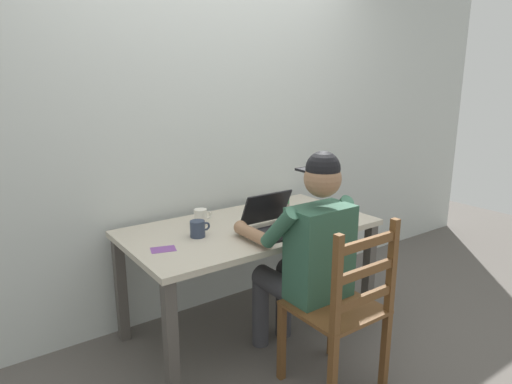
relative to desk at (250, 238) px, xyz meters
name	(u,v)px	position (x,y,z in m)	size (l,w,h in m)	color
ground_plane	(250,328)	(0.00, 0.00, -0.63)	(8.00, 8.00, 0.00)	#56514C
back_wall	(208,123)	(0.00, 0.49, 0.67)	(6.00, 0.04, 2.60)	beige
desk	(250,238)	(0.00, 0.00, 0.00)	(1.53, 0.81, 0.71)	#BCB29E
seated_person	(306,251)	(0.04, -0.48, 0.06)	(0.50, 0.60, 1.25)	#2D5642
wooden_chair	(342,310)	(0.04, -0.76, -0.17)	(0.42, 0.42, 0.94)	brown
laptop	(276,222)	(0.07, -0.17, 0.13)	(0.33, 0.33, 0.22)	black
computer_mouse	(314,222)	(0.34, -0.22, 0.10)	(0.06, 0.10, 0.03)	black
coffee_mug_white	(201,217)	(-0.25, 0.17, 0.13)	(0.12, 0.08, 0.10)	silver
coffee_mug_dark	(198,229)	(-0.36, 0.00, 0.13)	(0.12, 0.09, 0.09)	#2D384C
book_stack_main	(273,205)	(0.30, 0.16, 0.13)	(0.20, 0.15, 0.08)	#BC332D
paper_pile_near_laptop	(313,220)	(0.38, -0.16, 0.09)	(0.18, 0.17, 0.01)	white
landscape_photo_print	(163,249)	(-0.61, -0.07, 0.08)	(0.13, 0.09, 0.00)	#7A4293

